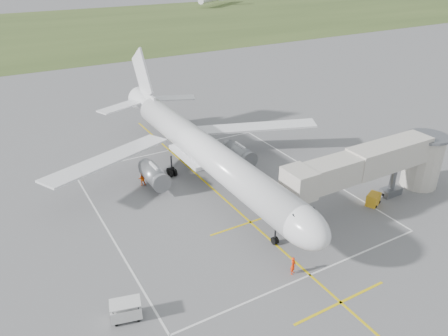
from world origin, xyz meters
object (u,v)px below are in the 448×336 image
gpu_unit (373,199)px  ramp_worker_wing (142,178)px  ramp_worker_nose (293,266)px  baggage_cart (126,310)px  airliner (204,150)px  jet_bridge (383,164)px

gpu_unit → ramp_worker_wing: bearing=116.3°
gpu_unit → ramp_worker_nose: bearing=173.5°
baggage_cart → ramp_worker_nose: size_ratio=1.54×
baggage_cart → ramp_worker_wing: size_ratio=1.49×
airliner → gpu_unit: (14.42, -14.80, -3.71)m
jet_bridge → gpu_unit: (-1.30, -0.55, -4.06)m
gpu_unit → ramp_worker_wing: ramp_worker_wing is taller
jet_bridge → baggage_cart: (-32.00, -3.15, -3.87)m
gpu_unit → ramp_worker_wing: 28.12m
airliner → ramp_worker_nose: (-1.23, -19.74, -3.50)m
jet_bridge → ramp_worker_nose: 18.23m
baggage_cart → ramp_worker_nose: (15.05, -2.35, 0.02)m
ramp_worker_nose → airliner: bearing=56.0°
airliner → ramp_worker_wing: bearing=156.4°
gpu_unit → baggage_cart: bearing=160.8°
airliner → gpu_unit: airliner is taller
jet_bridge → gpu_unit: 4.30m
airliner → baggage_cart: 24.08m
jet_bridge → baggage_cart: 32.38m
jet_bridge → ramp_worker_nose: jet_bridge is taller
jet_bridge → gpu_unit: jet_bridge is taller
ramp_worker_nose → gpu_unit: bearing=-12.9°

